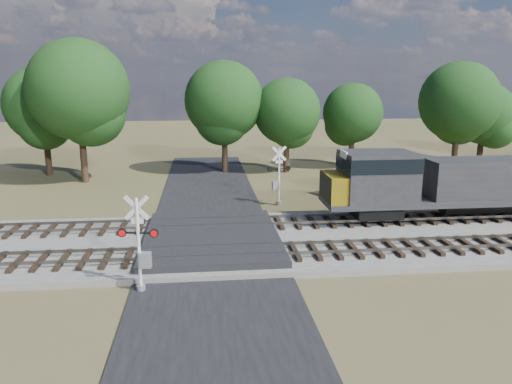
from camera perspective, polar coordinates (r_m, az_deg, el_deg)
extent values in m
plane|color=#4B4B28|center=(26.30, -5.02, -6.41)|extent=(160.00, 160.00, 0.00)
cube|color=gray|center=(28.67, 15.44, -4.88)|extent=(140.00, 10.00, 0.30)
cube|color=black|center=(26.29, -5.02, -6.33)|extent=(7.00, 60.00, 0.08)
cube|color=#262628|center=(26.67, -5.05, -5.41)|extent=(7.00, 9.00, 0.62)
cube|color=black|center=(24.40, -0.19, -6.95)|extent=(44.00, 2.60, 0.18)
cube|color=#5E5A50|center=(25.74, 18.09, -6.15)|extent=(140.00, 0.08, 0.15)
cube|color=#5E5A50|center=(26.98, 16.86, -5.19)|extent=(140.00, 0.08, 0.15)
cube|color=black|center=(29.13, -1.22, -3.62)|extent=(44.00, 2.60, 0.18)
cube|color=#5E5A50|center=(30.14, 14.26, -3.13)|extent=(140.00, 0.08, 0.15)
cube|color=#5E5A50|center=(31.44, 13.36, -2.42)|extent=(140.00, 0.08, 0.15)
cylinder|color=silver|center=(20.97, -13.26, -6.02)|extent=(0.14, 0.14, 4.01)
cylinder|color=#939598|center=(21.63, -13.00, -10.68)|extent=(0.36, 0.36, 0.30)
cube|color=silver|center=(20.51, -13.49, -1.77)|extent=(1.04, 0.19, 1.05)
cube|color=silver|center=(20.51, -13.49, -1.77)|extent=(1.04, 0.19, 1.05)
cube|color=silver|center=(20.65, -13.41, -3.25)|extent=(0.50, 0.10, 0.22)
cube|color=black|center=(20.80, -13.34, -4.58)|extent=(1.60, 0.29, 0.06)
cylinder|color=red|center=(20.98, -15.06, -4.53)|extent=(0.37, 0.15, 0.36)
cylinder|color=red|center=(20.64, -11.59, -4.63)|extent=(0.37, 0.15, 0.36)
cube|color=#939598|center=(21.10, -12.51, -7.59)|extent=(0.49, 0.36, 0.65)
cylinder|color=silver|center=(34.44, 2.65, 1.75)|extent=(0.14, 0.14, 4.03)
cylinder|color=#939598|center=(34.85, 2.61, -1.25)|extent=(0.36, 0.36, 0.30)
cube|color=silver|center=(34.17, 2.67, 4.40)|extent=(1.04, 0.23, 1.05)
cube|color=silver|center=(34.17, 2.67, 4.40)|extent=(1.04, 0.23, 1.05)
cube|color=silver|center=(34.25, 2.66, 3.49)|extent=(0.50, 0.12, 0.22)
cube|color=black|center=(34.34, 2.66, 2.66)|extent=(1.60, 0.35, 0.06)
cylinder|color=red|center=(34.56, 3.68, 2.71)|extent=(0.37, 0.16, 0.36)
cylinder|color=red|center=(34.13, 1.62, 2.60)|extent=(0.37, 0.16, 0.36)
cube|color=#939598|center=(34.49, 2.24, 0.74)|extent=(0.50, 0.38, 0.65)
cube|color=#412C1B|center=(37.26, 15.17, 1.41)|extent=(5.67, 5.67, 3.07)
cube|color=#2C2C2F|center=(36.98, 15.32, 3.90)|extent=(6.23, 6.23, 0.22)
cylinder|color=black|center=(48.91, -22.74, 4.59)|extent=(0.56, 0.56, 4.87)
sphere|color=#133C17|center=(48.56, -23.14, 9.13)|extent=(6.81, 6.81, 6.81)
cylinder|color=black|center=(44.42, -19.17, 4.83)|extent=(0.56, 0.56, 5.93)
sphere|color=#133C17|center=(44.06, -19.64, 10.94)|extent=(8.30, 8.30, 8.30)
cylinder|color=black|center=(46.49, -3.59, 5.35)|extent=(0.56, 0.56, 5.13)
sphere|color=#133C17|center=(46.13, -3.66, 10.40)|extent=(7.18, 7.18, 7.18)
cylinder|color=black|center=(46.69, 3.50, 4.91)|extent=(0.56, 0.56, 4.37)
sphere|color=#133C17|center=(46.33, 3.56, 9.19)|extent=(6.11, 6.11, 6.11)
cylinder|color=black|center=(50.03, 10.84, 5.10)|extent=(0.56, 0.56, 4.12)
sphere|color=#133C17|center=(49.70, 11.00, 8.87)|extent=(5.77, 5.77, 5.77)
cylinder|color=black|center=(49.35, 21.81, 4.87)|extent=(0.56, 0.56, 5.09)
sphere|color=#133C17|center=(49.01, 22.21, 9.57)|extent=(7.12, 7.12, 7.12)
cylinder|color=black|center=(52.76, 24.25, 4.59)|extent=(0.56, 0.56, 4.12)
sphere|color=#133C17|center=(52.45, 24.59, 8.15)|extent=(5.77, 5.77, 5.77)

